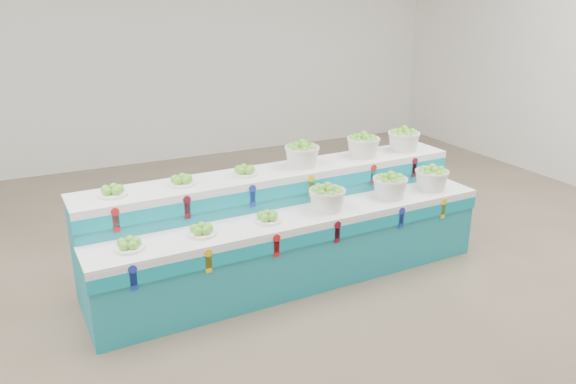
% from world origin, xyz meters
% --- Properties ---
extents(ground, '(10.00, 10.00, 0.00)m').
position_xyz_m(ground, '(0.00, 0.00, 0.00)').
color(ground, brown).
rests_on(ground, ground).
extents(back_wall, '(10.00, 0.00, 10.00)m').
position_xyz_m(back_wall, '(0.00, 5.00, 2.00)').
color(back_wall, silver).
rests_on(back_wall, ground).
extents(display_stand, '(3.95, 1.13, 1.02)m').
position_xyz_m(display_stand, '(0.08, 0.48, 0.51)').
color(display_stand, teal).
rests_on(display_stand, ground).
extents(plate_lower_left, '(0.26, 0.26, 0.10)m').
position_xyz_m(plate_lower_left, '(-1.47, 0.19, 0.77)').
color(plate_lower_left, white).
rests_on(plate_lower_left, display_stand).
extents(plate_lower_mid, '(0.26, 0.26, 0.10)m').
position_xyz_m(plate_lower_mid, '(-0.87, 0.21, 0.77)').
color(plate_lower_mid, white).
rests_on(plate_lower_mid, display_stand).
extents(plate_lower_right, '(0.26, 0.26, 0.10)m').
position_xyz_m(plate_lower_right, '(-0.24, 0.23, 0.77)').
color(plate_lower_right, white).
rests_on(plate_lower_right, display_stand).
extents(basket_lower_left, '(0.35, 0.35, 0.25)m').
position_xyz_m(basket_lower_left, '(0.37, 0.25, 0.84)').
color(basket_lower_left, silver).
rests_on(basket_lower_left, display_stand).
extents(basket_lower_mid, '(0.35, 0.35, 0.25)m').
position_xyz_m(basket_lower_mid, '(1.11, 0.27, 0.84)').
color(basket_lower_mid, silver).
rests_on(basket_lower_mid, display_stand).
extents(basket_lower_right, '(0.35, 0.35, 0.25)m').
position_xyz_m(basket_lower_right, '(1.64, 0.29, 0.84)').
color(basket_lower_right, silver).
rests_on(basket_lower_right, display_stand).
extents(plate_upper_left, '(0.26, 0.26, 0.10)m').
position_xyz_m(plate_upper_left, '(-1.49, 0.67, 1.07)').
color(plate_upper_left, white).
rests_on(plate_upper_left, display_stand).
extents(plate_upper_mid, '(0.26, 0.26, 0.10)m').
position_xyz_m(plate_upper_mid, '(-0.88, 0.69, 1.07)').
color(plate_upper_mid, white).
rests_on(plate_upper_mid, display_stand).
extents(plate_upper_right, '(0.26, 0.26, 0.10)m').
position_xyz_m(plate_upper_right, '(-0.26, 0.71, 1.07)').
color(plate_upper_right, white).
rests_on(plate_upper_right, display_stand).
extents(basket_upper_left, '(0.35, 0.35, 0.25)m').
position_xyz_m(basket_upper_left, '(0.36, 0.73, 1.14)').
color(basket_upper_left, silver).
rests_on(basket_upper_left, display_stand).
extents(basket_upper_mid, '(0.35, 0.35, 0.25)m').
position_xyz_m(basket_upper_mid, '(1.09, 0.76, 1.14)').
color(basket_upper_mid, silver).
rests_on(basket_upper_mid, display_stand).
extents(basket_upper_right, '(0.35, 0.35, 0.25)m').
position_xyz_m(basket_upper_right, '(1.63, 0.77, 1.14)').
color(basket_upper_right, silver).
rests_on(basket_upper_right, display_stand).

